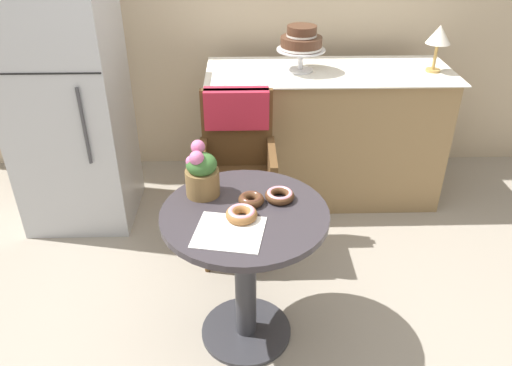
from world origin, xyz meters
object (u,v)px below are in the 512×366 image
Objects in this scene: donut_mid at (252,199)px; tiered_cake_stand at (302,42)px; donut_side at (280,195)px; wicker_chair at (238,149)px; cafe_table at (246,251)px; refrigerator at (66,92)px; table_lamp at (439,37)px; donut_front at (242,214)px; flower_vase at (202,172)px.

donut_mid is 0.37× the size of tiered_cake_stand.
donut_mid is 0.13m from donut_side.
tiered_cake_stand reaches higher than wicker_chair.
cafe_table is 0.42× the size of refrigerator.
refrigerator is (-1.01, 0.36, 0.21)m from wicker_chair.
donut_mid is 0.87× the size of donut_side.
table_lamp reaches higher than donut_side.
donut_front is 1.44m from tiered_cake_stand.
table_lamp reaches higher than cafe_table.
donut_mid is at bearing -104.99° from tiered_cake_stand.
table_lamp is 2.26m from refrigerator.
flower_vase is at bearing -47.73° from refrigerator.
tiered_cake_stand is at bearing 52.72° from wicker_chair.
flower_vase is 1.29m from refrigerator.
donut_front is 0.08× the size of refrigerator.
refrigerator is at bearing 136.12° from donut_mid.
donut_front is 0.44× the size of tiered_cake_stand.
cafe_table is 5.46× the size of donut_front.
flower_vase reaches higher than donut_front.
refrigerator is at bearing -175.74° from table_lamp.
cafe_table is 0.75× the size of wicker_chair.
wicker_chair is 0.81m from tiered_cake_stand.
table_lamp is at bearing 21.30° from wicker_chair.
tiered_cake_stand is (0.36, 1.30, 0.57)m from cafe_table.
donut_front reaches higher than donut_side.
donut_side is 0.35m from flower_vase.
table_lamp is (1.37, 1.12, 0.28)m from flower_vase.
tiered_cake_stand is at bearing 177.72° from table_lamp.
tiered_cake_stand is (0.37, 1.35, 0.34)m from donut_front.
tiered_cake_stand is at bearing 80.31° from donut_side.
tiered_cake_stand is at bearing 74.56° from donut_front.
flower_vase is at bearing 158.36° from donut_mid.
donut_side is at bearing -99.69° from tiered_cake_stand.
table_lamp is 0.17× the size of refrigerator.
refrigerator reaches higher than flower_vase.
donut_side is 0.08× the size of refrigerator.
flower_vase is (-0.17, 0.20, 0.09)m from donut_front.
tiered_cake_stand is 0.18× the size of refrigerator.
refrigerator is at bearing 140.06° from donut_side.
wicker_chair reaches higher than cafe_table.
flower_vase is (-0.15, -0.60, 0.19)m from wicker_chair.
donut_front is (0.02, -0.79, 0.10)m from wicker_chair.
donut_front is 0.22m from donut_side.
cafe_table is at bearing -105.50° from tiered_cake_stand.
tiered_cake_stand is 1.05× the size of table_lamp.
cafe_table is 0.75m from wicker_chair.
wicker_chair reaches higher than donut_mid.
flower_vase is (-0.34, 0.05, 0.09)m from donut_side.
donut_side is 0.45× the size of table_lamp.
donut_mid is 0.07× the size of refrigerator.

